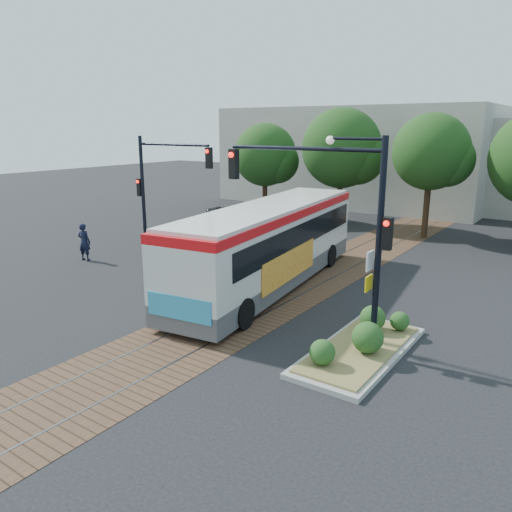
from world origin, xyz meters
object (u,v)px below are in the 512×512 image
(traffic_island, at_px, (362,342))
(parked_car, at_px, (242,220))
(city_bus, at_px, (270,241))
(signal_pole_left, at_px, (158,180))
(signal_pole_main, at_px, (339,209))
(officer, at_px, (84,242))

(traffic_island, relative_size, parked_car, 1.13)
(city_bus, height_order, signal_pole_left, signal_pole_left)
(city_bus, xyz_separation_m, parked_car, (-7.69, 8.44, -1.22))
(traffic_island, height_order, signal_pole_main, signal_pole_main)
(city_bus, height_order, signal_pole_main, signal_pole_main)
(traffic_island, xyz_separation_m, signal_pole_left, (-13.19, 4.89, 3.54))
(city_bus, height_order, parked_car, city_bus)
(signal_pole_main, height_order, signal_pole_left, signal_pole_main)
(traffic_island, xyz_separation_m, parked_car, (-13.44, 12.28, 0.34))
(city_bus, xyz_separation_m, signal_pole_left, (-7.44, 1.05, 1.98))
(officer, height_order, parked_car, officer)
(city_bus, distance_m, signal_pole_main, 6.50)
(signal_pole_main, bearing_deg, officer, 172.60)
(signal_pole_main, bearing_deg, parked_car, 135.68)
(signal_pole_left, relative_size, officer, 3.23)
(traffic_island, distance_m, officer, 15.65)
(signal_pole_main, bearing_deg, traffic_island, -5.36)
(traffic_island, relative_size, signal_pole_main, 0.87)
(city_bus, xyz_separation_m, signal_pole_main, (4.79, -3.75, 2.27))
(city_bus, distance_m, officer, 9.98)
(traffic_island, relative_size, officer, 2.80)
(city_bus, relative_size, signal_pole_main, 2.15)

